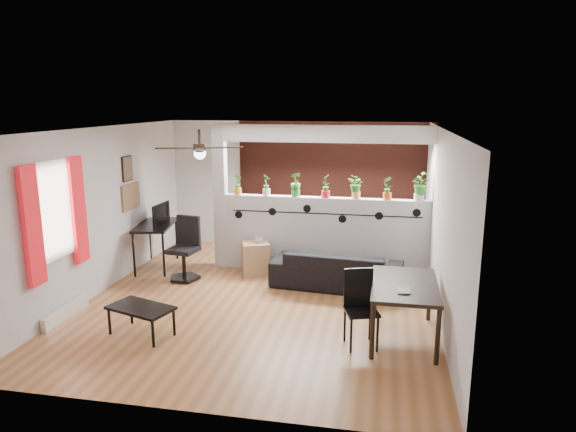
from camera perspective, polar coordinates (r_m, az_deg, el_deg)
The scene contains 28 objects.
room_shell at distance 7.65m, azimuth -3.09°, elevation -0.11°, with size 6.30×7.10×2.90m.
partition_wall at distance 9.10m, azimuth 4.12°, elevation -2.12°, with size 3.60×0.18×1.35m, color #BCBCC1.
ceiling_header at distance 8.82m, azimuth 4.31°, elevation 9.11°, with size 3.60×0.18×0.30m, color silver.
pier_column at distance 9.36m, azimuth -7.51°, elevation 2.15°, with size 0.22×0.20×2.60m, color #BCBCC1.
brick_panel at distance 10.40m, azimuth 5.13°, elevation 3.25°, with size 3.90×0.05×2.60m, color #A13F2E.
vine_decal at distance 8.91m, azimuth 4.09°, elevation 0.25°, with size 3.31×0.01×0.30m.
window_assembly at distance 7.59m, azimuth -24.50°, elevation 0.27°, with size 0.09×1.30×1.55m.
baseboard_heater at distance 7.98m, azimuth -23.46°, elevation -9.74°, with size 0.08×1.00×0.18m, color silver.
corkboard at distance 9.43m, azimuth -17.07°, elevation 2.08°, with size 0.03×0.60×0.45m, color brown.
framed_art at distance 9.31m, azimuth -17.42°, elevation 5.05°, with size 0.03×0.34×0.44m.
ceiling_fan at distance 7.44m, azimuth -9.78°, elevation 7.28°, with size 1.19×1.19×0.43m.
potted_plant_0 at distance 9.23m, azimuth -5.60°, elevation 3.62°, with size 0.22×0.19×0.38m.
potted_plant_1 at distance 9.09m, azimuth -2.41°, elevation 3.58°, with size 0.24×0.24×0.39m.
potted_plant_2 at distance 8.99m, azimuth 0.87°, elevation 3.59°, with size 0.27×0.26×0.42m.
potted_plant_3 at distance 8.91m, azimuth 4.21°, elevation 3.49°, with size 0.22×0.25×0.42m.
potted_plant_4 at distance 8.87m, azimuth 7.60°, elevation 3.33°, with size 0.27×0.26×0.41m.
potted_plant_5 at distance 8.86m, azimuth 11.01°, elevation 3.19°, with size 0.26×0.26×0.41m.
potted_plant_6 at distance 8.87m, azimuth 14.42°, elevation 3.24°, with size 0.28×0.31×0.47m.
sofa at distance 8.48m, azimuth 5.43°, elevation -5.93°, with size 2.00×0.79×0.59m, color black.
cube_shelf at distance 9.09m, azimuth -3.61°, elevation -4.69°, with size 0.46×0.41×0.57m, color tan.
cup at distance 8.98m, azimuth -3.33°, elevation -2.68°, with size 0.13×0.13×0.10m, color gray.
computer_desk at distance 9.59m, azimuth -14.54°, elevation -1.31°, with size 0.79×1.22×0.82m.
monitor at distance 9.68m, azimuth -14.22°, elevation -0.10°, with size 0.06×0.34×0.19m, color black.
office_chair at distance 8.92m, azimuth -11.33°, elevation -4.00°, with size 0.55×0.55×1.07m.
dining_table at distance 6.71m, azimuth 12.82°, elevation -7.95°, with size 0.83×1.36×0.74m.
book at distance 6.40m, azimuth 12.04°, elevation -8.10°, with size 0.15×0.20×0.02m, color gray.
folding_chair at distance 6.51m, azimuth 7.97°, elevation -9.29°, with size 0.49×0.49×0.96m.
coffee_table at distance 7.01m, azimuth -16.04°, elevation -9.97°, with size 0.94×0.70×0.39m.
Camera 1 is at (1.79, -7.24, 2.98)m, focal length 32.00 mm.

